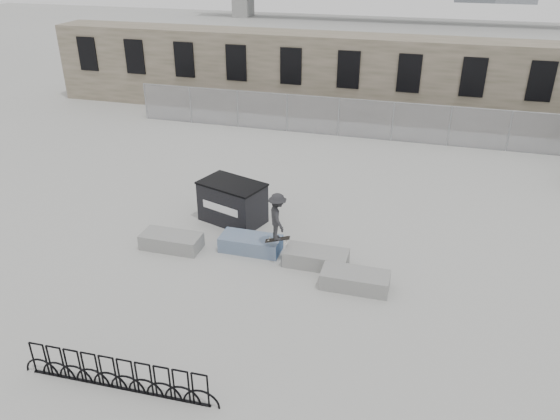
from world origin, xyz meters
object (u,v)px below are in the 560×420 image
object	(u,v)px
planter_center_right	(316,257)
planter_offset	(355,279)
planter_far_left	(171,241)
skateboarder	(277,217)
dumpster	(232,202)
bike_rack	(117,374)
planter_center_left	(251,243)

from	to	relation	value
planter_center_right	planter_offset	world-z (taller)	same
planter_far_left	skateboarder	bearing A→B (deg)	3.39
dumpster	skateboarder	world-z (taller)	skateboarder
bike_rack	planter_center_left	bearing A→B (deg)	81.87
bike_rack	planter_offset	bearing A→B (deg)	50.15
planter_offset	skateboarder	xyz separation A→B (m)	(-2.63, 0.83, 1.30)
planter_offset	dumpster	world-z (taller)	dumpster
planter_far_left	planter_offset	bearing A→B (deg)	-5.60
planter_far_left	planter_offset	distance (m)	6.28
planter_far_left	planter_center_right	size ratio (longest dim) A/B	1.00
planter_center_right	skateboarder	xyz separation A→B (m)	(-1.26, -0.07, 1.30)
planter_offset	skateboarder	world-z (taller)	skateboarder
planter_far_left	planter_center_right	bearing A→B (deg)	3.30
planter_center_right	bike_rack	xyz separation A→B (m)	(-3.24, -6.42, 0.16)
planter_center_left	planter_offset	size ratio (longest dim) A/B	1.00
planter_offset	skateboarder	distance (m)	3.04
planter_far_left	planter_center_right	world-z (taller)	same
dumpster	skateboarder	bearing A→B (deg)	-24.62
planter_center_left	bike_rack	world-z (taller)	bike_rack
planter_center_right	planter_center_left	bearing A→B (deg)	172.79
planter_center_right	planter_offset	xyz separation A→B (m)	(1.37, -0.89, 0.00)
planter_center_left	skateboarder	bearing A→B (deg)	-19.10
planter_center_left	bike_rack	xyz separation A→B (m)	(-0.96, -6.71, 0.16)
planter_offset	bike_rack	bearing A→B (deg)	-129.85
planter_center_left	skateboarder	xyz separation A→B (m)	(1.03, -0.36, 1.30)
bike_rack	skateboarder	distance (m)	6.75
bike_rack	skateboarder	xyz separation A→B (m)	(1.99, 6.35, 1.14)
planter_far_left	bike_rack	distance (m)	6.36
skateboarder	planter_center_right	bearing A→B (deg)	-116.47
planter_center_left	bike_rack	size ratio (longest dim) A/B	0.40
planter_center_left	planter_center_right	bearing A→B (deg)	-7.21
skateboarder	dumpster	bearing A→B (deg)	17.28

